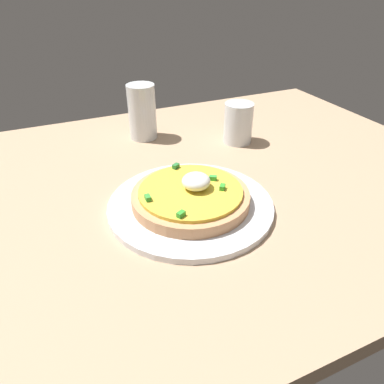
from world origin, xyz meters
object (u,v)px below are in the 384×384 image
(plate, at_px, (192,205))
(pizza, at_px, (192,195))
(cup_near, at_px, (238,125))
(cup_far, at_px, (142,113))

(plate, xyz_separation_m, pizza, (0.00, 0.00, 0.02))
(pizza, bearing_deg, plate, -175.40)
(plate, distance_m, cup_near, 0.29)
(plate, height_order, cup_near, cup_near)
(plate, bearing_deg, cup_far, 87.23)
(plate, bearing_deg, cup_near, 44.56)
(cup_far, bearing_deg, pizza, -92.69)
(plate, relative_size, cup_far, 2.22)
(plate, height_order, pizza, pizza)
(pizza, bearing_deg, cup_far, 87.31)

